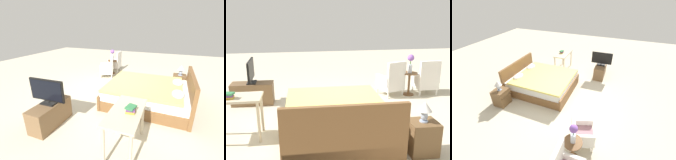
{
  "view_description": "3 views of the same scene",
  "coord_description": "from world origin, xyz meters",
  "views": [
    {
      "loc": [
        4.08,
        1.5,
        2.1
      ],
      "look_at": [
        0.28,
        0.01,
        0.58
      ],
      "focal_mm": 24.0,
      "sensor_mm": 36.0,
      "label": 1
    },
    {
      "loc": [
        0.82,
        5.36,
        2.26
      ],
      "look_at": [
        0.04,
        0.14,
        0.77
      ],
      "focal_mm": 42.0,
      "sensor_mm": 36.0,
      "label": 2
    },
    {
      "loc": [
        -3.84,
        -1.39,
        3.29
      ],
      "look_at": [
        0.22,
        0.21,
        0.56
      ],
      "focal_mm": 24.0,
      "sensor_mm": 36.0,
      "label": 3
    }
  ],
  "objects": [
    {
      "name": "ground_plane",
      "position": [
        0.0,
        0.0,
        0.0
      ],
      "size": [
        16.0,
        16.0,
        0.0
      ],
      "primitive_type": "plane",
      "color": "beige"
    },
    {
      "name": "bed",
      "position": [
        0.21,
        1.07,
        0.3
      ],
      "size": [
        1.86,
        2.2,
        0.96
      ],
      "color": "brown",
      "rests_on": "ground_plane"
    },
    {
      "name": "armchair_by_window_left",
      "position": [
        -2.47,
        -0.88,
        0.37
      ],
      "size": [
        0.54,
        0.54,
        0.92
      ],
      "color": "white",
      "rests_on": "ground_plane"
    },
    {
      "name": "armchair_by_window_right",
      "position": [
        -1.52,
        -0.89,
        0.37
      ],
      "size": [
        0.69,
        0.69,
        0.92
      ],
      "color": "white",
      "rests_on": "ground_plane"
    },
    {
      "name": "side_table",
      "position": [
        -1.98,
        -0.86,
        0.38
      ],
      "size": [
        0.4,
        0.4,
        0.6
      ],
      "color": "brown",
      "rests_on": "ground_plane"
    },
    {
      "name": "flower_vase",
      "position": [
        -1.98,
        -0.86,
        0.89
      ],
      "size": [
        0.17,
        0.17,
        0.48
      ],
      "color": "silver",
      "rests_on": "side_table"
    },
    {
      "name": "nightstand",
      "position": [
        -1.04,
        1.88,
        0.27
      ],
      "size": [
        0.44,
        0.41,
        0.54
      ],
      "color": "brown",
      "rests_on": "ground_plane"
    },
    {
      "name": "table_lamp",
      "position": [
        -1.04,
        1.88,
        0.75
      ],
      "size": [
        0.22,
        0.22,
        0.33
      ],
      "color": "#9EADC6",
      "rests_on": "nightstand"
    },
    {
      "name": "tv_stand",
      "position": [
        1.96,
        -0.77,
        0.26
      ],
      "size": [
        0.96,
        0.4,
        0.52
      ],
      "color": "brown",
      "rests_on": "ground_plane"
    },
    {
      "name": "tv_flatscreen",
      "position": [
        1.96,
        -0.77,
        0.8
      ],
      "size": [
        0.21,
        0.81,
        0.55
      ],
      "color": "black",
      "rests_on": "tv_stand"
    },
    {
      "name": "vanity_desk",
      "position": [
        2.02,
        0.94,
        0.65
      ],
      "size": [
        1.04,
        0.52,
        0.77
      ],
      "color": "beige",
      "rests_on": "ground_plane"
    },
    {
      "name": "book_stack",
      "position": [
        2.03,
        1.02,
        0.82
      ],
      "size": [
        0.21,
        0.17,
        0.1
      ],
      "color": "#B79333",
      "rests_on": "vanity_desk"
    }
  ]
}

